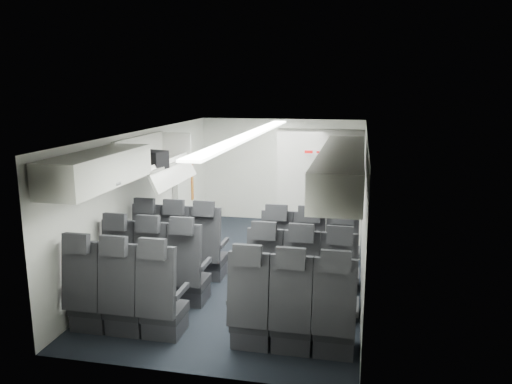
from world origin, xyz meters
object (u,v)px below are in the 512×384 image
at_px(seat_row_front, 243,255).
at_px(seat_row_rear, 206,308).
at_px(flight_attendant, 290,203).
at_px(seat_row_mid, 227,278).
at_px(boarding_door, 184,186).
at_px(galley_unit, 325,180).
at_px(carry_on_bag, 151,160).

relative_size(seat_row_front, seat_row_rear, 1.00).
bearing_deg(seat_row_front, flight_attendant, 77.58).
xyz_separation_m(seat_row_front, seat_row_rear, (0.00, -1.80, 0.00)).
xyz_separation_m(seat_row_mid, flight_attendant, (0.42, 2.79, 0.37)).
bearing_deg(boarding_door, galley_unit, 24.28).
distance_m(seat_row_mid, carry_on_bag, 2.12).
xyz_separation_m(seat_row_mid, galley_unit, (0.95, 4.15, 0.55)).
xyz_separation_m(boarding_door, flight_attendant, (2.06, -0.19, -0.18)).
distance_m(seat_row_front, boarding_door, 2.71).
bearing_deg(boarding_door, carry_on_bag, -82.40).
height_order(seat_row_front, carry_on_bag, carry_on_bag).
xyz_separation_m(galley_unit, flight_attendant, (-0.53, -1.36, -0.18)).
distance_m(flight_attendant, carry_on_bag, 2.80).
distance_m(galley_unit, boarding_door, 2.84).
distance_m(seat_row_mid, seat_row_rear, 0.90).
bearing_deg(carry_on_bag, boarding_door, 113.03).
relative_size(galley_unit, boarding_door, 1.02).
bearing_deg(flight_attendant, carry_on_bag, 150.31).
relative_size(boarding_door, carry_on_bag, 4.30).
height_order(seat_row_rear, flight_attendant, flight_attendant).
bearing_deg(boarding_door, seat_row_mid, -61.23).
bearing_deg(carry_on_bag, flight_attendant, 62.70).
relative_size(seat_row_mid, boarding_door, 1.79).
height_order(seat_row_mid, boarding_door, boarding_door).
xyz_separation_m(seat_row_mid, seat_row_rear, (0.00, -0.90, 0.00)).
bearing_deg(galley_unit, seat_row_mid, -102.88).
distance_m(seat_row_rear, flight_attendant, 3.73).
bearing_deg(flight_attendant, boarding_door, 97.63).
relative_size(seat_row_rear, galley_unit, 1.75).
xyz_separation_m(seat_row_front, carry_on_bag, (-1.36, -0.03, 1.37)).
distance_m(seat_row_front, seat_row_rear, 1.80).
relative_size(seat_row_rear, boarding_door, 1.79).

